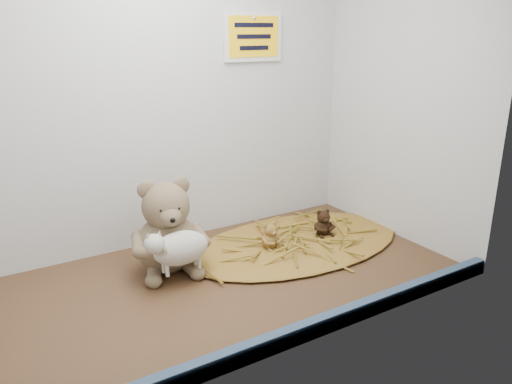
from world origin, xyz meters
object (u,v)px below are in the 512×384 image
main_teddy (166,225)px  toy_lamb (181,248)px  mini_teddy_tan (270,234)px  mini_teddy_brown (323,221)px

main_teddy → toy_lamb: size_ratio=1.34×
main_teddy → mini_teddy_tan: bearing=0.2°
main_teddy → mini_teddy_brown: main_teddy is taller
main_teddy → mini_teddy_brown: 45.60cm
mini_teddy_tan → toy_lamb: bearing=-174.9°
mini_teddy_brown → toy_lamb: bearing=-167.2°
mini_teddy_tan → mini_teddy_brown: size_ratio=0.95×
mini_teddy_brown → mini_teddy_tan: bearing=-172.5°
toy_lamb → main_teddy: bearing=90.0°
toy_lamb → mini_teddy_brown: 45.11cm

